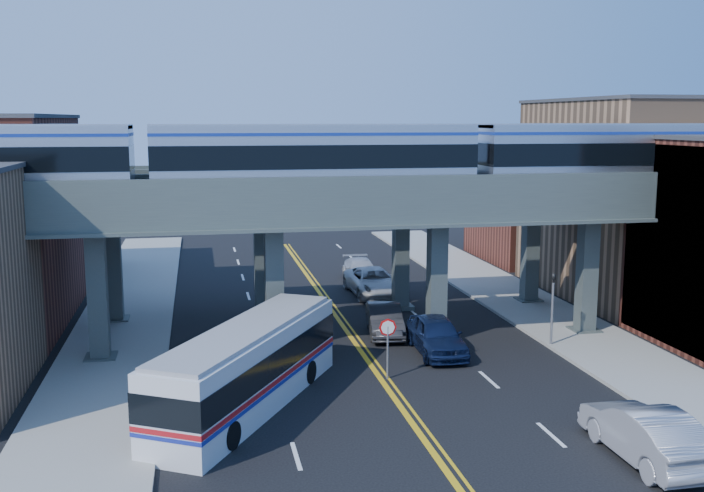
{
  "coord_description": "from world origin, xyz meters",
  "views": [
    {
      "loc": [
        -7.41,
        -28.2,
        10.96
      ],
      "look_at": [
        -0.41,
        7.23,
        5.09
      ],
      "focal_mm": 40.0,
      "sensor_mm": 36.0,
      "label": 1
    }
  ],
  "objects_px": {
    "stop_sign": "(388,339)",
    "car_lane_b": "(385,320)",
    "traffic_signal": "(553,301)",
    "transit_bus": "(248,368)",
    "car_lane_c": "(373,282)",
    "car_lane_d": "(361,270)",
    "car_parked_curb": "(645,433)",
    "transit_train": "(315,157)",
    "car_lane_a": "(437,335)"
  },
  "relations": [
    {
      "from": "car_lane_b",
      "to": "car_parked_curb",
      "type": "relative_size",
      "value": 0.86
    },
    {
      "from": "car_lane_b",
      "to": "car_parked_curb",
      "type": "xyz_separation_m",
      "value": [
        4.78,
        -16.19,
        0.13
      ]
    },
    {
      "from": "car_lane_a",
      "to": "car_lane_c",
      "type": "height_order",
      "value": "car_lane_a"
    },
    {
      "from": "stop_sign",
      "to": "car_lane_d",
      "type": "height_order",
      "value": "stop_sign"
    },
    {
      "from": "stop_sign",
      "to": "car_lane_d",
      "type": "relative_size",
      "value": 0.51
    },
    {
      "from": "stop_sign",
      "to": "car_lane_b",
      "type": "height_order",
      "value": "stop_sign"
    },
    {
      "from": "stop_sign",
      "to": "transit_bus",
      "type": "distance_m",
      "value": 6.42
    },
    {
      "from": "car_lane_b",
      "to": "car_lane_c",
      "type": "relative_size",
      "value": 0.78
    },
    {
      "from": "car_lane_b",
      "to": "car_parked_curb",
      "type": "distance_m",
      "value": 16.88
    },
    {
      "from": "car_lane_a",
      "to": "car_parked_curb",
      "type": "distance_m",
      "value": 12.95
    },
    {
      "from": "traffic_signal",
      "to": "transit_bus",
      "type": "relative_size",
      "value": 0.36
    },
    {
      "from": "traffic_signal",
      "to": "car_lane_b",
      "type": "relative_size",
      "value": 0.87
    },
    {
      "from": "transit_train",
      "to": "car_lane_b",
      "type": "distance_m",
      "value": 9.43
    },
    {
      "from": "stop_sign",
      "to": "car_lane_c",
      "type": "distance_m",
      "value": 16.09
    },
    {
      "from": "car_lane_a",
      "to": "car_parked_curb",
      "type": "xyz_separation_m",
      "value": [
        3.13,
        -12.56,
        0.03
      ]
    },
    {
      "from": "transit_train",
      "to": "car_lane_b",
      "type": "bearing_deg",
      "value": 24.68
    },
    {
      "from": "traffic_signal",
      "to": "transit_bus",
      "type": "xyz_separation_m",
      "value": [
        -14.93,
        -5.2,
        -0.74
      ]
    },
    {
      "from": "car_lane_d",
      "to": "car_parked_curb",
      "type": "xyz_separation_m",
      "value": [
        3.21,
        -29.65,
        0.17
      ]
    },
    {
      "from": "transit_train",
      "to": "traffic_signal",
      "type": "distance_m",
      "value": 13.33
    },
    {
      "from": "car_lane_d",
      "to": "car_lane_a",
      "type": "bearing_deg",
      "value": -87.79
    },
    {
      "from": "car_lane_b",
      "to": "car_parked_curb",
      "type": "bearing_deg",
      "value": -65.78
    },
    {
      "from": "car_lane_c",
      "to": "car_lane_d",
      "type": "distance_m",
      "value": 4.42
    },
    {
      "from": "stop_sign",
      "to": "traffic_signal",
      "type": "xyz_separation_m",
      "value": [
        8.9,
        3.0,
        0.54
      ]
    },
    {
      "from": "car_lane_d",
      "to": "car_parked_curb",
      "type": "distance_m",
      "value": 29.82
    },
    {
      "from": "car_parked_curb",
      "to": "transit_bus",
      "type": "bearing_deg",
      "value": -30.82
    },
    {
      "from": "transit_bus",
      "to": "car_lane_a",
      "type": "bearing_deg",
      "value": -29.95
    },
    {
      "from": "car_lane_c",
      "to": "car_lane_a",
      "type": "bearing_deg",
      "value": -91.27
    },
    {
      "from": "car_lane_b",
      "to": "car_lane_d",
      "type": "xyz_separation_m",
      "value": [
        1.57,
        13.46,
        -0.04
      ]
    },
    {
      "from": "car_lane_b",
      "to": "transit_train",
      "type": "bearing_deg",
      "value": -147.56
    },
    {
      "from": "car_lane_a",
      "to": "transit_bus",
      "type": "bearing_deg",
      "value": -147.77
    },
    {
      "from": "transit_bus",
      "to": "traffic_signal",
      "type": "bearing_deg",
      "value": -40.88
    },
    {
      "from": "transit_bus",
      "to": "car_lane_d",
      "type": "height_order",
      "value": "transit_bus"
    },
    {
      "from": "car_lane_c",
      "to": "car_lane_d",
      "type": "height_order",
      "value": "car_lane_c"
    },
    {
      "from": "stop_sign",
      "to": "car_lane_c",
      "type": "bearing_deg",
      "value": 79.41
    },
    {
      "from": "transit_bus",
      "to": "car_lane_c",
      "type": "xyz_separation_m",
      "value": [
        8.98,
        17.99,
        -0.72
      ]
    },
    {
      "from": "car_lane_a",
      "to": "car_lane_b",
      "type": "distance_m",
      "value": 3.98
    },
    {
      "from": "traffic_signal",
      "to": "car_lane_c",
      "type": "relative_size",
      "value": 0.68
    },
    {
      "from": "car_parked_curb",
      "to": "transit_train",
      "type": "bearing_deg",
      "value": -59.62
    },
    {
      "from": "car_lane_a",
      "to": "car_lane_b",
      "type": "relative_size",
      "value": 1.09
    },
    {
      "from": "transit_bus",
      "to": "car_lane_a",
      "type": "xyz_separation_m",
      "value": [
        9.17,
        5.33,
        -0.67
      ]
    },
    {
      "from": "car_lane_a",
      "to": "car_lane_d",
      "type": "xyz_separation_m",
      "value": [
        -0.08,
        17.08,
        -0.14
      ]
    },
    {
      "from": "car_lane_a",
      "to": "traffic_signal",
      "type": "bearing_deg",
      "value": 0.83
    },
    {
      "from": "traffic_signal",
      "to": "transit_bus",
      "type": "distance_m",
      "value": 15.82
    },
    {
      "from": "traffic_signal",
      "to": "car_lane_c",
      "type": "distance_m",
      "value": 14.18
    },
    {
      "from": "car_parked_curb",
      "to": "car_lane_b",
      "type": "bearing_deg",
      "value": -73.91
    },
    {
      "from": "stop_sign",
      "to": "car_lane_b",
      "type": "distance_m",
      "value": 6.98
    },
    {
      "from": "car_lane_b",
      "to": "car_lane_c",
      "type": "xyz_separation_m",
      "value": [
        1.45,
        9.04,
        0.06
      ]
    },
    {
      "from": "stop_sign",
      "to": "car_lane_a",
      "type": "bearing_deg",
      "value": 44.8
    },
    {
      "from": "stop_sign",
      "to": "car_lane_c",
      "type": "relative_size",
      "value": 0.44
    },
    {
      "from": "transit_bus",
      "to": "car_lane_a",
      "type": "height_order",
      "value": "transit_bus"
    }
  ]
}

